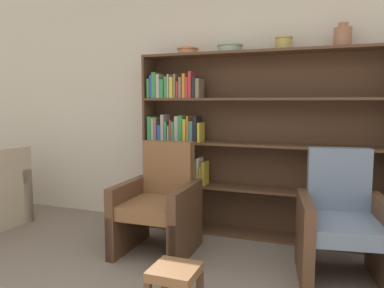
{
  "coord_description": "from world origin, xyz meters",
  "views": [
    {
      "loc": [
        0.58,
        -1.02,
        1.34
      ],
      "look_at": [
        -0.64,
        2.27,
        0.95
      ],
      "focal_mm": 35.0,
      "sensor_mm": 36.0,
      "label": 1
    }
  ],
  "objects_px": {
    "vase_tall": "(343,37)",
    "bowl_slate": "(230,48)",
    "armchair_cushioned": "(342,224)",
    "footstool": "(175,277)",
    "bowl_stoneware": "(188,51)",
    "bowl_olive": "(284,43)",
    "armchair_leather": "(159,205)",
    "bookshelf": "(235,146)"
  },
  "relations": [
    {
      "from": "bowl_slate",
      "to": "vase_tall",
      "type": "bearing_deg",
      "value": 0.0
    },
    {
      "from": "footstool",
      "to": "armchair_cushioned",
      "type": "bearing_deg",
      "value": 42.42
    },
    {
      "from": "vase_tall",
      "to": "footstool",
      "type": "distance_m",
      "value": 2.5
    },
    {
      "from": "vase_tall",
      "to": "armchair_cushioned",
      "type": "bearing_deg",
      "value": -86.42
    },
    {
      "from": "bookshelf",
      "to": "bowl_olive",
      "type": "xyz_separation_m",
      "value": [
        0.46,
        -0.02,
        0.99
      ]
    },
    {
      "from": "bowl_olive",
      "to": "armchair_leather",
      "type": "distance_m",
      "value": 1.9
    },
    {
      "from": "bookshelf",
      "to": "bowl_stoneware",
      "type": "xyz_separation_m",
      "value": [
        -0.51,
        -0.02,
        0.96
      ]
    },
    {
      "from": "bowl_stoneware",
      "to": "armchair_cushioned",
      "type": "distance_m",
      "value": 2.2
    },
    {
      "from": "bowl_olive",
      "to": "footstool",
      "type": "height_order",
      "value": "bowl_olive"
    },
    {
      "from": "bowl_olive",
      "to": "vase_tall",
      "type": "bearing_deg",
      "value": 0.0
    },
    {
      "from": "bowl_olive",
      "to": "armchair_leather",
      "type": "bearing_deg",
      "value": -145.89
    },
    {
      "from": "bowl_stoneware",
      "to": "armchair_leather",
      "type": "relative_size",
      "value": 0.23
    },
    {
      "from": "vase_tall",
      "to": "armchair_cushioned",
      "type": "height_order",
      "value": "vase_tall"
    },
    {
      "from": "bowl_slate",
      "to": "armchair_leather",
      "type": "xyz_separation_m",
      "value": [
        -0.47,
        -0.67,
        -1.46
      ]
    },
    {
      "from": "footstool",
      "to": "vase_tall",
      "type": "bearing_deg",
      "value": 58.78
    },
    {
      "from": "armchair_leather",
      "to": "armchair_cushioned",
      "type": "xyz_separation_m",
      "value": [
        1.54,
        -0.0,
        0.0
      ]
    },
    {
      "from": "bowl_stoneware",
      "to": "armchair_leather",
      "type": "height_order",
      "value": "bowl_stoneware"
    },
    {
      "from": "armchair_cushioned",
      "to": "footstool",
      "type": "height_order",
      "value": "armchair_cushioned"
    },
    {
      "from": "bowl_slate",
      "to": "footstool",
      "type": "xyz_separation_m",
      "value": [
        0.07,
        -1.58,
        -1.63
      ]
    },
    {
      "from": "bowl_slate",
      "to": "vase_tall",
      "type": "height_order",
      "value": "vase_tall"
    },
    {
      "from": "bookshelf",
      "to": "footstool",
      "type": "xyz_separation_m",
      "value": [
        0.01,
        -1.6,
        -0.66
      ]
    },
    {
      "from": "armchair_leather",
      "to": "footstool",
      "type": "distance_m",
      "value": 1.07
    },
    {
      "from": "bowl_stoneware",
      "to": "bowl_olive",
      "type": "distance_m",
      "value": 0.96
    },
    {
      "from": "armchair_cushioned",
      "to": "footstool",
      "type": "distance_m",
      "value": 1.37
    },
    {
      "from": "armchair_cushioned",
      "to": "footstool",
      "type": "relative_size",
      "value": 3.15
    },
    {
      "from": "bookshelf",
      "to": "armchair_leather",
      "type": "distance_m",
      "value": 0.99
    },
    {
      "from": "bowl_stoneware",
      "to": "armchair_cushioned",
      "type": "relative_size",
      "value": 0.23
    },
    {
      "from": "armchair_cushioned",
      "to": "footstool",
      "type": "bearing_deg",
      "value": 33.35
    },
    {
      "from": "bowl_slate",
      "to": "armchair_leather",
      "type": "distance_m",
      "value": 1.67
    },
    {
      "from": "bowl_stoneware",
      "to": "bowl_slate",
      "type": "height_order",
      "value": "bowl_slate"
    },
    {
      "from": "vase_tall",
      "to": "armchair_leather",
      "type": "bearing_deg",
      "value": -155.98
    },
    {
      "from": "bowl_olive",
      "to": "footstool",
      "type": "bearing_deg",
      "value": -105.78
    },
    {
      "from": "vase_tall",
      "to": "armchair_leather",
      "type": "relative_size",
      "value": 0.22
    },
    {
      "from": "bowl_olive",
      "to": "armchair_cushioned",
      "type": "height_order",
      "value": "bowl_olive"
    },
    {
      "from": "bowl_stoneware",
      "to": "armchair_cushioned",
      "type": "height_order",
      "value": "bowl_stoneware"
    },
    {
      "from": "vase_tall",
      "to": "bowl_slate",
      "type": "bearing_deg",
      "value": 180.0
    },
    {
      "from": "bowl_olive",
      "to": "bowl_stoneware",
      "type": "bearing_deg",
      "value": 180.0
    },
    {
      "from": "vase_tall",
      "to": "armchair_cushioned",
      "type": "relative_size",
      "value": 0.22
    },
    {
      "from": "bowl_slate",
      "to": "bowl_olive",
      "type": "xyz_separation_m",
      "value": [
        0.52,
        0.0,
        0.02
      ]
    },
    {
      "from": "bookshelf",
      "to": "footstool",
      "type": "bearing_deg",
      "value": -89.67
    },
    {
      "from": "vase_tall",
      "to": "armchair_cushioned",
      "type": "xyz_separation_m",
      "value": [
        0.04,
        -0.67,
        -1.5
      ]
    },
    {
      "from": "bookshelf",
      "to": "bowl_stoneware",
      "type": "relative_size",
      "value": 10.85
    }
  ]
}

